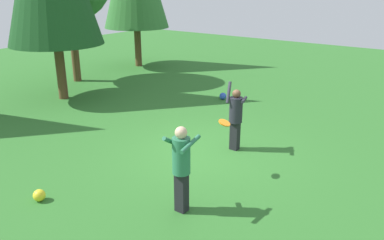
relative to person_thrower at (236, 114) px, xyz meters
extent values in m
plane|color=#2D6B28|center=(-0.62, 0.54, -0.97)|extent=(40.00, 40.00, 0.00)
cube|color=black|center=(0.00, 0.00, -0.59)|extent=(0.19, 0.22, 0.76)
cylinder|color=#23232D|center=(0.00, 0.00, 0.12)|extent=(0.34, 0.34, 0.66)
sphere|color=brown|center=(0.00, 0.00, 0.55)|extent=(0.21, 0.21, 0.21)
cylinder|color=#23232D|center=(0.07, -0.19, 0.41)|extent=(0.56, 0.27, 0.12)
cylinder|color=#23232D|center=(-0.07, 0.19, 0.57)|extent=(0.38, 0.21, 0.51)
cube|color=black|center=(-3.13, -0.66, -0.56)|extent=(0.19, 0.22, 0.81)
cylinder|color=#2D7551|center=(-3.13, -0.66, 0.20)|extent=(0.34, 0.34, 0.71)
sphere|color=beige|center=(-3.13, -0.66, 0.65)|extent=(0.23, 0.23, 0.23)
cylinder|color=#2D7551|center=(-3.15, -0.46, 0.42)|extent=(0.55, 0.12, 0.39)
cylinder|color=#2D7551|center=(-3.12, -0.86, 0.47)|extent=(0.61, 0.13, 0.18)
cylinder|color=orange|center=(-1.42, -0.53, 0.31)|extent=(0.30, 0.30, 0.12)
sphere|color=blue|center=(3.71, 2.68, -0.84)|extent=(0.26, 0.26, 0.26)
sphere|color=yellow|center=(-4.55, 1.87, -0.84)|extent=(0.25, 0.25, 0.25)
cylinder|color=brown|center=(6.34, 9.49, 0.82)|extent=(0.34, 0.34, 3.58)
cylinder|color=brown|center=(0.29, 7.62, 0.88)|extent=(0.34, 0.34, 3.70)
cylinder|color=brown|center=(2.36, 9.43, 0.66)|extent=(0.33, 0.33, 3.26)
camera|label=1|loc=(-8.27, -4.68, 3.23)|focal=36.47mm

